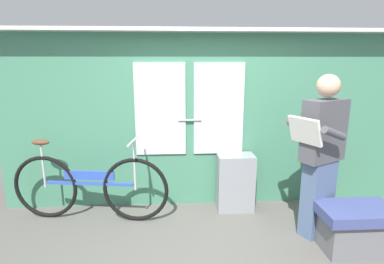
# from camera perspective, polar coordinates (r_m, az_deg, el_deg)

# --- Properties ---
(ground_plane) EXTENTS (5.96, 4.05, 0.04)m
(ground_plane) POSITION_cam_1_polar(r_m,az_deg,el_deg) (3.09, 4.89, -22.80)
(ground_plane) COLOR #56544F
(train_door_wall) EXTENTS (4.96, 0.28, 2.14)m
(train_door_wall) POSITION_cam_1_polar(r_m,az_deg,el_deg) (3.78, 2.47, 2.84)
(train_door_wall) COLOR #427F60
(train_door_wall) RESTS_ON ground_plane
(bicycle_near_door) EXTENTS (1.79, 0.44, 0.96)m
(bicycle_near_door) POSITION_cam_1_polar(r_m,az_deg,el_deg) (3.74, -18.40, -9.53)
(bicycle_near_door) COLOR black
(bicycle_near_door) RESTS_ON ground_plane
(passenger_reading_newspaper) EXTENTS (0.62, 0.57, 1.67)m
(passenger_reading_newspaper) POSITION_cam_1_polar(r_m,az_deg,el_deg) (3.34, 22.68, -3.79)
(passenger_reading_newspaper) COLOR slate
(passenger_reading_newspaper) RESTS_ON ground_plane
(trash_bin_by_wall) EXTENTS (0.44, 0.28, 0.69)m
(trash_bin_by_wall) POSITION_cam_1_polar(r_m,az_deg,el_deg) (3.84, 7.95, -9.15)
(trash_bin_by_wall) COLOR gray
(trash_bin_by_wall) RESTS_ON ground_plane
(bench_seat_corner) EXTENTS (0.70, 0.44, 0.45)m
(bench_seat_corner) POSITION_cam_1_polar(r_m,az_deg,el_deg) (3.44, 27.88, -15.30)
(bench_seat_corner) COLOR #3D477F
(bench_seat_corner) RESTS_ON ground_plane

